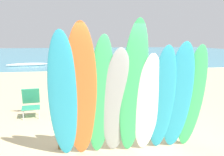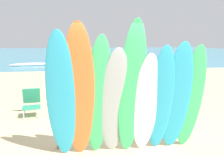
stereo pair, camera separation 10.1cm
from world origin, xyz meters
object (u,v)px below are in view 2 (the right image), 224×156
at_px(surfboard_teal_7, 177,98).
at_px(beachgoer_photographing, 83,68).
at_px(surfboard_green_2, 99,98).
at_px(surfboard_white_5, 146,105).
at_px(surfboard_green_8, 191,99).
at_px(surfboard_grey_3, 115,103).
at_px(surfboard_green_4, 131,91).
at_px(surfboard_orange_1, 79,94).
at_px(distant_boat, 30,64).
at_px(surfboard_teal_0, 61,98).
at_px(surfboard_teal_6, 161,100).
at_px(beach_chair_blue, 32,101).
at_px(surfboard_rack, 124,121).
at_px(beachgoer_midbeach, 144,65).

bearing_deg(surfboard_teal_7, beachgoer_photographing, 106.18).
distance_m(surfboard_green_2, surfboard_white_5, 0.93).
height_order(surfboard_teal_7, surfboard_green_8, surfboard_teal_7).
xyz_separation_m(surfboard_white_5, beachgoer_photographing, (-0.88, 6.47, -0.05)).
bearing_deg(surfboard_grey_3, surfboard_green_4, -14.82).
bearing_deg(surfboard_green_4, surfboard_orange_1, 178.43).
bearing_deg(surfboard_teal_7, distant_boat, 110.97).
distance_m(surfboard_teal_7, beachgoer_photographing, 6.66).
distance_m(surfboard_green_8, beachgoer_photographing, 6.70).
bearing_deg(surfboard_teal_0, surfboard_orange_1, 0.11).
height_order(surfboard_white_5, surfboard_teal_6, surfboard_teal_6).
bearing_deg(beach_chair_blue, surfboard_rack, -53.17).
bearing_deg(surfboard_rack, beachgoer_midbeach, 70.41).
bearing_deg(surfboard_green_2, distant_boat, 97.61).
relative_size(surfboard_rack, surfboard_green_8, 1.31).
distance_m(beach_chair_blue, distant_boat, 13.77).
relative_size(surfboard_green_4, beach_chair_blue, 3.33).
bearing_deg(surfboard_grey_3, surfboard_white_5, -2.47).
relative_size(beachgoer_midbeach, distant_boat, 0.49).
bearing_deg(beachgoer_photographing, surfboard_teal_0, -12.53).
distance_m(surfboard_white_5, beachgoer_midbeach, 7.77).
xyz_separation_m(surfboard_teal_7, distant_boat, (-5.30, 16.56, -0.99)).
height_order(surfboard_grey_3, surfboard_teal_6, surfboard_teal_6).
bearing_deg(beachgoer_midbeach, beach_chair_blue, 22.09).
bearing_deg(surfboard_teal_7, surfboard_teal_6, -178.07).
relative_size(beachgoer_photographing, beachgoer_midbeach, 1.02).
bearing_deg(surfboard_green_8, surfboard_rack, 156.59).
bearing_deg(surfboard_green_4, beach_chair_blue, 124.11).
distance_m(surfboard_rack, surfboard_green_8, 1.44).
distance_m(surfboard_teal_0, surfboard_green_2, 0.67).
xyz_separation_m(surfboard_green_4, beachgoer_midbeach, (2.47, 7.53, -0.37)).
distance_m(surfboard_white_5, surfboard_teal_6, 0.30).
bearing_deg(surfboard_green_2, surfboard_rack, 37.44).
distance_m(surfboard_white_5, beachgoer_photographing, 6.53).
xyz_separation_m(surfboard_teal_0, surfboard_green_2, (0.66, 0.03, -0.04)).
height_order(surfboard_teal_6, beachgoer_midbeach, surfboard_teal_6).
bearing_deg(surfboard_green_2, beachgoer_photographing, 84.52).
bearing_deg(beachgoer_midbeach, distant_boat, -74.57).
bearing_deg(surfboard_teal_7, beachgoer_midbeach, 81.48).
xyz_separation_m(surfboard_white_5, surfboard_teal_7, (0.61, -0.02, 0.10)).
relative_size(surfboard_rack, beachgoer_photographing, 1.74).
bearing_deg(surfboard_rack, beach_chair_blue, 133.23).
bearing_deg(surfboard_grey_3, beach_chair_blue, 121.54).
height_order(surfboard_green_2, surfboard_green_8, surfboard_green_2).
distance_m(surfboard_orange_1, beachgoer_photographing, 6.57).
height_order(beachgoer_photographing, beach_chair_blue, beachgoer_photographing).
xyz_separation_m(surfboard_teal_0, surfboard_teal_6, (1.86, 0.05, -0.13)).
xyz_separation_m(surfboard_orange_1, surfboard_teal_7, (1.87, 0.07, -0.16)).
bearing_deg(surfboard_green_2, surfboard_teal_7, -4.76).
distance_m(surfboard_grey_3, distant_boat, 17.07).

